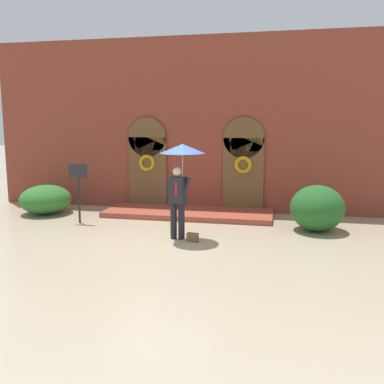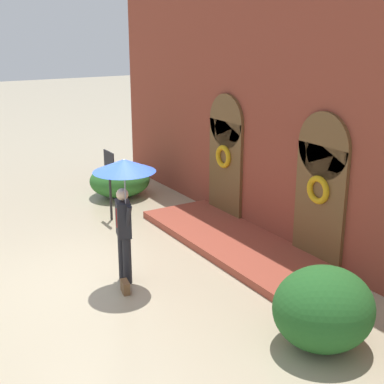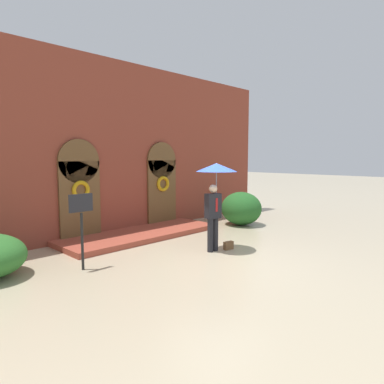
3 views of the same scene
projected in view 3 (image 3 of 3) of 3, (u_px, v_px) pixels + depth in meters
ground_plane at (214, 256)px, 8.74m from camera, size 80.00×80.00×0.00m
building_facade at (120, 152)px, 11.36m from camera, size 14.00×2.30×5.60m
person_with_umbrella at (216, 180)px, 9.08m from camera, size 1.10×1.10×2.36m
handbag at (228, 245)px, 9.36m from camera, size 0.30×0.17×0.22m
sign_post at (81, 219)px, 7.58m from camera, size 0.56×0.06×1.72m
shrub_right at (241, 208)px, 12.71m from camera, size 1.42×1.53×1.23m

